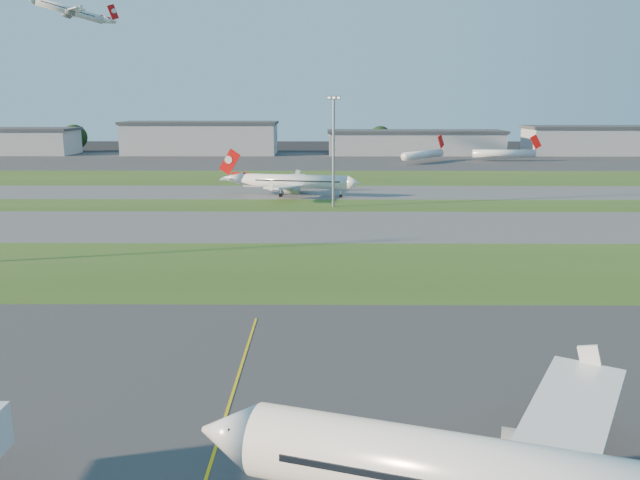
{
  "coord_description": "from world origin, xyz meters",
  "views": [
    {
      "loc": [
        12.93,
        -38.64,
        24.87
      ],
      "look_at": [
        12.34,
        40.8,
        7.0
      ],
      "focal_mm": 35.0,
      "sensor_mm": 36.0,
      "label": 1
    }
  ],
  "objects_px": {
    "mini_jet_near": "(423,154)",
    "light_mast_centre": "(334,144)",
    "airliner_taxiing": "(294,182)",
    "mini_jet_far": "(504,153)"
  },
  "relations": [
    {
      "from": "mini_jet_near",
      "to": "light_mast_centre",
      "type": "distance_m",
      "value": 115.12
    },
    {
      "from": "airliner_taxiing",
      "to": "light_mast_centre",
      "type": "distance_m",
      "value": 22.59
    },
    {
      "from": "airliner_taxiing",
      "to": "mini_jet_far",
      "type": "height_order",
      "value": "airliner_taxiing"
    },
    {
      "from": "mini_jet_far",
      "to": "mini_jet_near",
      "type": "bearing_deg",
      "value": -171.9
    },
    {
      "from": "mini_jet_near",
      "to": "mini_jet_far",
      "type": "relative_size",
      "value": 0.77
    },
    {
      "from": "mini_jet_near",
      "to": "mini_jet_far",
      "type": "bearing_deg",
      "value": -37.32
    },
    {
      "from": "airliner_taxiing",
      "to": "mini_jet_near",
      "type": "xyz_separation_m",
      "value": [
        48.18,
        91.15,
        -0.56
      ]
    },
    {
      "from": "airliner_taxiing",
      "to": "mini_jet_far",
      "type": "distance_m",
      "value": 127.72
    },
    {
      "from": "mini_jet_near",
      "to": "mini_jet_far",
      "type": "xyz_separation_m",
      "value": [
        34.64,
        6.07,
        0.0
      ]
    },
    {
      "from": "airliner_taxiing",
      "to": "light_mast_centre",
      "type": "relative_size",
      "value": 1.35
    }
  ]
}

